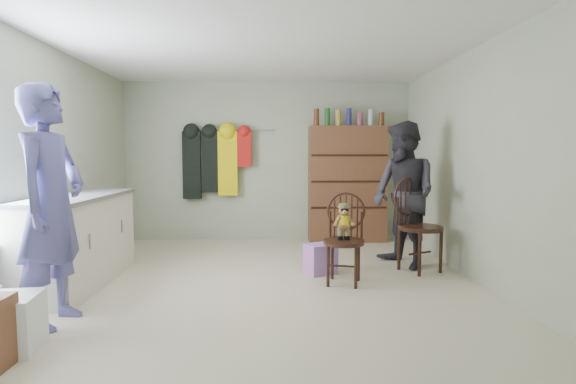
{
  "coord_description": "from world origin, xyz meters",
  "views": [
    {
      "loc": [
        0.09,
        -4.68,
        1.35
      ],
      "look_at": [
        0.25,
        0.2,
        0.95
      ],
      "focal_mm": 28.0,
      "sensor_mm": 36.0,
      "label": 1
    }
  ],
  "objects_px": {
    "chair_front": "(344,231)",
    "chair_far": "(417,221)",
    "counter": "(78,240)",
    "dresser": "(347,183)"
  },
  "relations": [
    {
      "from": "chair_front",
      "to": "chair_far",
      "type": "distance_m",
      "value": 1.05
    },
    {
      "from": "counter",
      "to": "dresser",
      "type": "relative_size",
      "value": 0.9
    },
    {
      "from": "chair_far",
      "to": "counter",
      "type": "bearing_deg",
      "value": 161.51
    },
    {
      "from": "counter",
      "to": "chair_far",
      "type": "bearing_deg",
      "value": 7.09
    },
    {
      "from": "chair_front",
      "to": "dresser",
      "type": "height_order",
      "value": "dresser"
    },
    {
      "from": "counter",
      "to": "chair_far",
      "type": "distance_m",
      "value": 3.75
    },
    {
      "from": "chair_far",
      "to": "dresser",
      "type": "bearing_deg",
      "value": 80.11
    },
    {
      "from": "counter",
      "to": "dresser",
      "type": "bearing_deg",
      "value": 35.69
    },
    {
      "from": "chair_front",
      "to": "chair_far",
      "type": "bearing_deg",
      "value": 43.79
    },
    {
      "from": "counter",
      "to": "dresser",
      "type": "xyz_separation_m",
      "value": [
        3.2,
        2.3,
        0.44
      ]
    }
  ]
}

